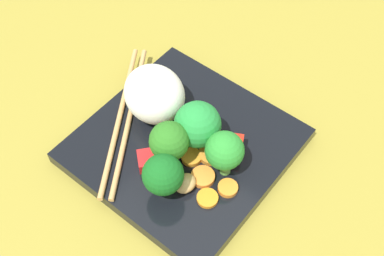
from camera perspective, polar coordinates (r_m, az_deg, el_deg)
ground_plane at (r=60.89cm, az=-0.92°, el=-3.06°), size 110.00×110.00×2.00cm
square_plate at (r=59.35cm, az=-0.94°, el=-2.07°), size 24.00×24.00×1.73cm
rice_mound at (r=59.06cm, az=-4.44°, el=3.99°), size 9.98×9.37×6.63cm
broccoli_floret_0 at (r=55.19cm, az=0.65°, el=0.35°), size 5.46×5.46×6.91cm
broccoli_floret_1 at (r=53.54cm, az=-2.69°, el=-1.60°), size 4.53×4.53×6.67cm
broccoli_floret_2 at (r=53.43cm, az=3.89°, el=-2.67°), size 4.42×4.42×6.20cm
broccoli_floret_3 at (r=51.98cm, az=-3.41°, el=-5.55°), size 4.56×4.56×6.13cm
carrot_slice_0 at (r=57.26cm, az=2.24°, el=-3.07°), size 3.64×3.64×0.64cm
carrot_slice_1 at (r=55.55cm, az=1.28°, el=-5.74°), size 3.89×3.89×0.69cm
carrot_slice_2 at (r=56.99cm, az=-0.06°, el=-3.44°), size 2.95×2.95×0.63cm
carrot_slice_3 at (r=54.33cm, az=1.83°, el=-8.23°), size 2.79×2.79×0.48cm
carrot_slice_4 at (r=57.84cm, az=-1.60°, el=-2.20°), size 2.74×2.74×0.63cm
carrot_slice_5 at (r=54.99cm, az=4.23°, el=-7.04°), size 2.40×2.40×0.62cm
pepper_chunk_0 at (r=56.99cm, az=4.39°, el=-2.12°), size 3.81×3.52×2.36cm
pepper_chunk_1 at (r=56.44cm, az=-4.88°, el=-3.77°), size 3.74×3.81×1.52cm
chicken_piece_1 at (r=54.50cm, az=-0.80°, el=-6.52°), size 2.21×2.65×1.73cm
chicken_piece_2 at (r=58.88cm, az=0.88°, el=0.35°), size 4.51×4.58×1.94cm
chopstick_pair at (r=61.02cm, az=-7.91°, el=1.29°), size 15.00×20.15×0.66cm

